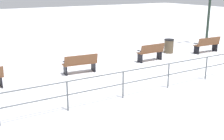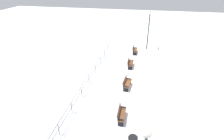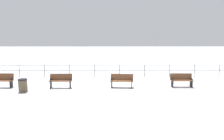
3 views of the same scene
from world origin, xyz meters
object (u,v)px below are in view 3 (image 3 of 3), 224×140
(trash_bin, at_px, (23,85))
(bench_nearest, at_px, (0,80))
(bench_third, at_px, (122,81))
(bench_second, at_px, (61,80))
(bench_fourth, at_px, (181,80))

(trash_bin, bearing_deg, bench_nearest, -120.27)
(bench_nearest, distance_m, trash_bin, 2.22)
(bench_nearest, relative_size, bench_third, 1.08)
(bench_second, xyz_separation_m, bench_third, (-0.10, 4.05, -0.04))
(bench_fourth, bearing_deg, trash_bin, -82.64)
(bench_second, height_order, bench_third, bench_second)
(bench_second, distance_m, bench_fourth, 8.08)
(bench_third, relative_size, trash_bin, 1.95)
(bench_fourth, bearing_deg, bench_nearest, -88.99)
(bench_second, height_order, trash_bin, bench_second)
(bench_nearest, xyz_separation_m, trash_bin, (1.12, 1.92, -0.10))
(bench_fourth, distance_m, trash_bin, 10.27)
(bench_third, bearing_deg, bench_second, -83.24)
(bench_second, xyz_separation_m, trash_bin, (1.01, -2.12, -0.09))
(bench_nearest, height_order, bench_third, bench_nearest)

